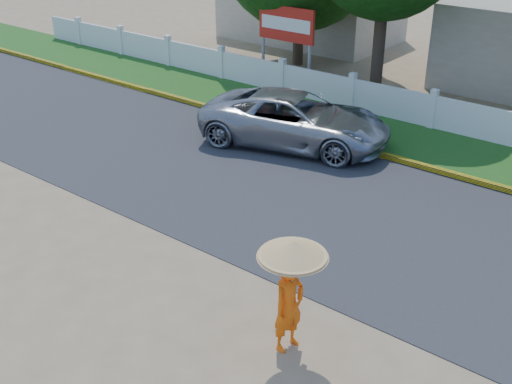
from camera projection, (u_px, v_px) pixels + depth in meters
ground at (195, 284)px, 13.06m from camera, size 120.00×120.00×0.00m
road at (317, 203)px, 16.21m from camera, size 60.00×7.00×0.02m
grass_verge at (410, 141)px, 19.89m from camera, size 60.00×3.50×0.03m
curb at (384, 156)px, 18.67m from camera, size 40.00×0.18×0.16m
fence at (432, 112)px, 20.67m from camera, size 40.00×0.10×1.10m
building_far at (311, 10)px, 31.28m from camera, size 8.00×5.00×2.80m
vehicle at (295, 120)px, 19.34m from camera, size 6.20×4.06×1.58m
monk_with_parasol at (291, 280)px, 10.70m from camera, size 1.20×1.20×2.18m
billboard at (286, 28)px, 24.40m from camera, size 2.50×0.13×2.95m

